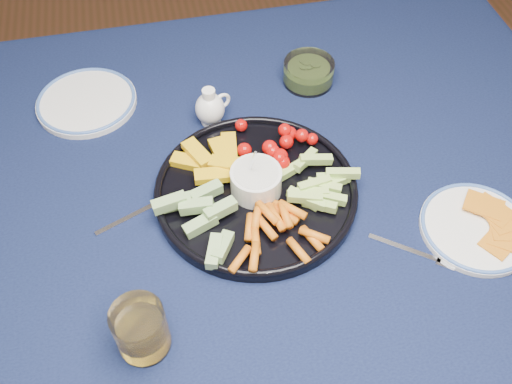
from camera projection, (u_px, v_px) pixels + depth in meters
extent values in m
plane|color=brown|center=(214.00, 345.00, 1.67)|extent=(4.00, 4.00, 0.00)
cylinder|color=#472E17|center=(416.00, 124.00, 1.75)|extent=(0.07, 0.07, 0.70)
cube|color=#472E17|center=(193.00, 192.00, 1.11)|extent=(1.60, 1.00, 0.04)
cube|color=black|center=(192.00, 184.00, 1.09)|extent=(1.66, 1.06, 0.01)
cube|color=black|center=(169.00, 70.00, 1.53)|extent=(1.66, 0.01, 0.30)
cylinder|color=black|center=(256.00, 193.00, 1.06)|extent=(0.38, 0.38, 0.02)
torus|color=black|center=(256.00, 188.00, 1.05)|extent=(0.38, 0.38, 0.01)
cylinder|color=white|center=(256.00, 181.00, 1.04)|extent=(0.09, 0.09, 0.05)
cylinder|color=silver|center=(256.00, 174.00, 1.02)|extent=(0.08, 0.08, 0.01)
cylinder|color=white|center=(211.00, 120.00, 1.19)|extent=(0.04, 0.04, 0.01)
ellipsoid|color=white|center=(210.00, 109.00, 1.16)|extent=(0.06, 0.06, 0.07)
cylinder|color=white|center=(209.00, 95.00, 1.14)|extent=(0.03, 0.03, 0.03)
torus|color=white|center=(222.00, 101.00, 1.17)|extent=(0.04, 0.02, 0.04)
torus|color=#426ABA|center=(209.00, 100.00, 1.15)|extent=(0.03, 0.03, 0.00)
cylinder|color=silver|center=(309.00, 72.00, 1.25)|extent=(0.11, 0.11, 0.05)
cylinder|color=#4B661D|center=(308.00, 76.00, 1.26)|extent=(0.09, 0.09, 0.03)
cylinder|color=white|center=(476.00, 228.00, 1.01)|extent=(0.20, 0.20, 0.01)
torus|color=#426ABA|center=(477.00, 226.00, 1.01)|extent=(0.20, 0.20, 0.01)
cylinder|color=silver|center=(141.00, 329.00, 0.85)|extent=(0.08, 0.08, 0.10)
cylinder|color=yellow|center=(143.00, 336.00, 0.86)|extent=(0.07, 0.07, 0.05)
cube|color=silver|center=(129.00, 218.00, 1.03)|extent=(0.12, 0.06, 0.00)
cube|color=silver|center=(165.00, 199.00, 1.06)|extent=(0.04, 0.03, 0.00)
cube|color=silver|center=(404.00, 248.00, 0.99)|extent=(0.11, 0.08, 0.00)
cube|color=silver|center=(446.00, 263.00, 0.97)|extent=(0.04, 0.04, 0.00)
cylinder|color=white|center=(87.00, 102.00, 1.22)|extent=(0.21, 0.21, 0.01)
torus|color=#426ABA|center=(86.00, 100.00, 1.21)|extent=(0.21, 0.21, 0.01)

